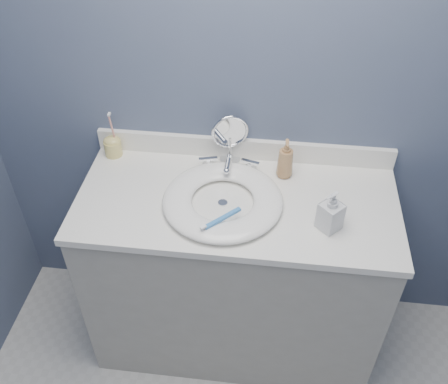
# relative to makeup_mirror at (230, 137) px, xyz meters

# --- Properties ---
(back_wall) EXTENTS (2.20, 0.02, 2.40)m
(back_wall) POSITION_rel_makeup_mirror_xyz_m (0.05, 0.04, 0.20)
(back_wall) COLOR #4A556F
(back_wall) RESTS_ON ground
(vanity_cabinet) EXTENTS (1.20, 0.55, 0.85)m
(vanity_cabinet) POSITION_rel_makeup_mirror_xyz_m (0.05, -0.23, -0.58)
(vanity_cabinet) COLOR #A6A398
(vanity_cabinet) RESTS_ON ground
(countertop) EXTENTS (1.22, 0.57, 0.03)m
(countertop) POSITION_rel_makeup_mirror_xyz_m (0.05, -0.23, -0.14)
(countertop) COLOR white
(countertop) RESTS_ON vanity_cabinet
(backsplash) EXTENTS (1.22, 0.02, 0.09)m
(backsplash) POSITION_rel_makeup_mirror_xyz_m (0.05, 0.03, -0.08)
(backsplash) COLOR white
(backsplash) RESTS_ON countertop
(basin) EXTENTS (0.45, 0.45, 0.04)m
(basin) POSITION_rel_makeup_mirror_xyz_m (0.00, -0.26, -0.10)
(basin) COLOR white
(basin) RESTS_ON countertop
(drain) EXTENTS (0.04, 0.04, 0.01)m
(drain) POSITION_rel_makeup_mirror_xyz_m (0.00, -0.26, -0.12)
(drain) COLOR silver
(drain) RESTS_ON countertop
(faucet) EXTENTS (0.25, 0.13, 0.07)m
(faucet) POSITION_rel_makeup_mirror_xyz_m (0.00, -0.07, -0.09)
(faucet) COLOR silver
(faucet) RESTS_ON countertop
(makeup_mirror) EXTENTS (0.15, 0.08, 0.22)m
(makeup_mirror) POSITION_rel_makeup_mirror_xyz_m (0.00, 0.00, 0.00)
(makeup_mirror) COLOR silver
(makeup_mirror) RESTS_ON countertop
(soap_bottle_amber) EXTENTS (0.07, 0.07, 0.17)m
(soap_bottle_amber) POSITION_rel_makeup_mirror_xyz_m (0.23, -0.07, -0.04)
(soap_bottle_amber) COLOR #AD7D4E
(soap_bottle_amber) RESTS_ON countertop
(soap_bottle_clear) EXTENTS (0.10, 0.10, 0.16)m
(soap_bottle_clear) POSITION_rel_makeup_mirror_xyz_m (0.39, -0.34, -0.04)
(soap_bottle_clear) COLOR silver
(soap_bottle_clear) RESTS_ON countertop
(toothbrush_holder) EXTENTS (0.07, 0.07, 0.21)m
(toothbrush_holder) POSITION_rel_makeup_mirror_xyz_m (-0.49, -0.02, -0.07)
(toothbrush_holder) COLOR #DAC86D
(toothbrush_holder) RESTS_ON countertop
(toothbrush_lying) EXTENTS (0.13, 0.13, 0.02)m
(toothbrush_lying) POSITION_rel_makeup_mirror_xyz_m (0.01, -0.39, -0.08)
(toothbrush_lying) COLOR #367ABF
(toothbrush_lying) RESTS_ON basin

